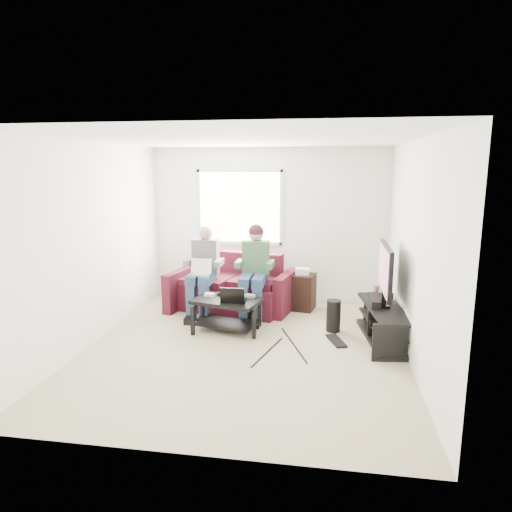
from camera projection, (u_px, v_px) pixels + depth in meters
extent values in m
plane|color=#B9AD90|center=(245.00, 348.00, 5.85)|extent=(4.50, 4.50, 0.00)
plane|color=white|center=(244.00, 139.00, 5.35)|extent=(4.50, 4.50, 0.00)
plane|color=white|center=(269.00, 225.00, 7.78)|extent=(4.50, 0.00, 4.50)
plane|color=white|center=(191.00, 300.00, 3.42)|extent=(4.50, 0.00, 4.50)
plane|color=white|center=(93.00, 244.00, 5.91)|extent=(0.00, 4.50, 4.50)
plane|color=white|center=(414.00, 253.00, 5.29)|extent=(0.00, 4.50, 4.50)
cube|color=white|center=(240.00, 207.00, 7.79)|extent=(1.40, 0.01, 1.20)
cube|color=silver|center=(240.00, 207.00, 7.78)|extent=(1.48, 0.04, 1.28)
cube|color=#4A121E|center=(233.00, 296.00, 7.38)|extent=(1.73, 1.15, 0.44)
cube|color=#4A121E|center=(237.00, 265.00, 7.65)|extent=(1.59, 0.53, 0.45)
cube|color=#4A121E|center=(181.00, 288.00, 7.50)|extent=(0.34, 0.95, 0.63)
cube|color=#4A121E|center=(286.00, 293.00, 7.23)|extent=(0.34, 0.95, 0.63)
cube|color=#4A121E|center=(209.00, 279.00, 7.37)|extent=(0.87, 0.86, 0.10)
cube|color=#4A121E|center=(256.00, 281.00, 7.25)|extent=(0.87, 0.86, 0.10)
cube|color=navy|center=(194.00, 278.00, 6.94)|extent=(0.16, 0.45, 0.14)
cube|color=navy|center=(207.00, 279.00, 6.91)|extent=(0.16, 0.45, 0.14)
cube|color=navy|center=(191.00, 303.00, 6.83)|extent=(0.13, 0.13, 0.54)
cube|color=navy|center=(204.00, 304.00, 6.80)|extent=(0.13, 0.13, 0.54)
cube|color=#5C5D62|center=(206.00, 256.00, 7.19)|extent=(0.40, 0.22, 0.55)
sphere|color=tan|center=(206.00, 233.00, 7.13)|extent=(0.22, 0.22, 0.22)
cube|color=navy|center=(246.00, 280.00, 6.82)|extent=(0.16, 0.45, 0.14)
cube|color=navy|center=(259.00, 281.00, 6.79)|extent=(0.16, 0.45, 0.14)
cube|color=navy|center=(244.00, 306.00, 6.70)|extent=(0.13, 0.13, 0.54)
cube|color=navy|center=(257.00, 307.00, 6.67)|extent=(0.13, 0.13, 0.54)
cube|color=#4D4F4F|center=(256.00, 258.00, 7.06)|extent=(0.40, 0.22, 0.55)
sphere|color=tan|center=(256.00, 234.00, 7.01)|extent=(0.22, 0.22, 0.22)
sphere|color=#32191D|center=(256.00, 232.00, 7.00)|extent=(0.23, 0.23, 0.23)
cube|color=black|center=(227.00, 301.00, 6.39)|extent=(1.03, 0.77, 0.05)
cube|color=black|center=(227.00, 323.00, 6.45)|extent=(0.93, 0.67, 0.02)
cube|color=black|center=(193.00, 321.00, 6.26)|extent=(0.05, 0.05, 0.41)
cube|color=black|center=(254.00, 324.00, 6.12)|extent=(0.05, 0.05, 0.41)
cube|color=black|center=(202.00, 310.00, 6.74)|extent=(0.05, 0.05, 0.41)
cube|color=black|center=(260.00, 313.00, 6.61)|extent=(0.05, 0.05, 0.41)
cube|color=silver|center=(209.00, 295.00, 6.54)|extent=(0.15, 0.11, 0.04)
cube|color=black|center=(223.00, 294.00, 6.57)|extent=(0.16, 0.13, 0.04)
cube|color=gray|center=(250.00, 296.00, 6.48)|extent=(0.16, 0.12, 0.04)
cube|color=black|center=(384.00, 308.00, 6.02)|extent=(0.61, 1.45, 0.04)
cube|color=black|center=(383.00, 324.00, 6.06)|extent=(0.56, 1.38, 0.03)
cube|color=black|center=(383.00, 338.00, 6.10)|extent=(0.61, 1.45, 0.06)
cube|color=black|center=(390.00, 343.00, 5.40)|extent=(0.42, 0.10, 0.47)
cube|color=black|center=(378.00, 308.00, 6.72)|extent=(0.42, 0.10, 0.47)
cube|color=black|center=(384.00, 303.00, 6.10)|extent=(0.12, 0.40, 0.04)
cube|color=black|center=(384.00, 297.00, 6.09)|extent=(0.06, 0.06, 0.12)
cube|color=black|center=(386.00, 269.00, 6.01)|extent=(0.05, 1.10, 0.65)
cube|color=#E8368E|center=(383.00, 269.00, 6.02)|extent=(0.01, 1.01, 0.58)
cube|color=black|center=(375.00, 301.00, 6.12)|extent=(0.12, 0.50, 0.10)
cylinder|color=#9B6443|center=(376.00, 290.00, 6.62)|extent=(0.08, 0.08, 0.12)
cube|color=silver|center=(387.00, 331.00, 5.66)|extent=(0.30, 0.22, 0.06)
cube|color=gray|center=(381.00, 313.00, 6.34)|extent=(0.34, 0.26, 0.08)
cube|color=black|center=(384.00, 321.00, 6.00)|extent=(0.38, 0.30, 0.07)
cylinder|color=black|center=(333.00, 316.00, 6.40)|extent=(0.20, 0.20, 0.45)
cube|color=black|center=(336.00, 341.00, 6.05)|extent=(0.29, 0.48, 0.03)
cube|color=black|center=(302.00, 292.00, 7.38)|extent=(0.39, 0.39, 0.58)
cube|color=silver|center=(302.00, 271.00, 7.32)|extent=(0.22, 0.18, 0.10)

